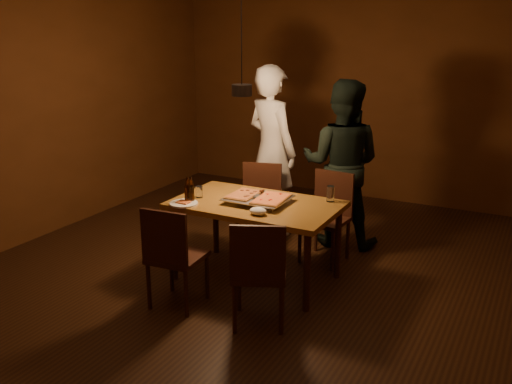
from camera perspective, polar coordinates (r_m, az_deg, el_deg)
The scene contains 19 objects.
room_shell at distance 5.17m, azimuth -1.40°, elevation 6.28°, with size 6.00×6.00×6.00m.
dining_table at distance 5.22m, azimuth 0.00°, elevation -1.83°, with size 1.50×0.90×0.75m.
chair_far_left at distance 6.05m, azimuth 0.42°, elevation -0.61°, with size 0.52×0.52×0.49m.
chair_far_right at distance 5.77m, azimuth 7.29°, elevation -1.60°, with size 0.45×0.45×0.49m.
chair_near_left at distance 4.76m, azimuth -8.44°, elevation -5.63°, with size 0.45×0.45×0.49m.
chair_near_right at distance 4.41m, azimuth 0.26°, elevation -7.30°, with size 0.55×0.55×0.49m.
pizza_tray at distance 5.19m, azimuth 0.19°, elevation -0.81°, with size 0.55×0.45×0.05m, color silver.
pizza_meat at distance 5.25m, azimuth -1.21°, elevation -0.22°, with size 0.23×0.37×0.02m, color maroon.
pizza_cheese at distance 5.12m, azimuth 1.52°, elevation -0.66°, with size 0.26×0.41×0.02m, color gold.
spatula at distance 5.18m, azimuth 0.27°, elevation -0.39°, with size 0.09×0.24×0.04m, color silver, non-canonical shape.
beer_bottle_a at distance 5.21m, azimuth -6.53°, elevation 0.25°, with size 0.06×0.06×0.24m.
beer_bottle_b at distance 5.19m, azimuth -6.83°, elevation 0.20°, with size 0.06×0.06×0.24m.
water_glass_left at distance 5.36m, azimuth -5.71°, elevation 0.01°, with size 0.07×0.07×0.11m, color silver.
water_glass_right at distance 5.25m, azimuth 7.46°, elevation -0.18°, with size 0.07×0.07×0.15m, color silver.
plate_slice at distance 5.18m, azimuth -7.25°, elevation -1.14°, with size 0.25×0.25×0.03m.
napkin at distance 4.86m, azimuth 0.21°, elevation -1.92°, with size 0.15×0.12×0.06m, color white.
diner_white at distance 6.38m, azimuth 1.58°, elevation 4.14°, with size 0.69×0.45×1.90m, color silver.
diner_dark at distance 6.11m, azimuth 8.53°, elevation 2.81°, with size 0.86×0.67×1.78m, color black.
pendant_lamp at distance 5.12m, azimuth -1.43°, elevation 10.26°, with size 0.18×0.18×1.10m.
Camera 1 is at (2.49, -4.44, 2.32)m, focal length 40.00 mm.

